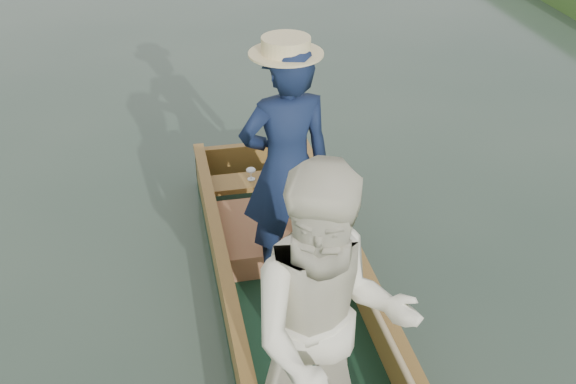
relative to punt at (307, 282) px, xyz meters
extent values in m
plane|color=#283D30|center=(0.05, 0.27, -0.79)|extent=(120.00, 120.00, 0.00)
cube|color=black|center=(0.05, 0.27, -0.75)|extent=(1.10, 5.00, 0.08)
cube|color=olive|center=(-0.46, 0.27, -0.55)|extent=(0.08, 5.00, 0.32)
cube|color=olive|center=(0.56, 0.27, -0.55)|extent=(0.08, 5.00, 0.32)
cube|color=olive|center=(0.05, 2.73, -0.55)|extent=(1.10, 0.08, 0.32)
cube|color=olive|center=(-0.46, 0.27, -0.37)|extent=(0.10, 5.00, 0.04)
cube|color=olive|center=(0.56, 0.27, -0.37)|extent=(0.10, 5.00, 0.04)
cube|color=olive|center=(0.05, 2.17, -0.49)|extent=(0.94, 0.30, 0.05)
imported|color=#111C38|center=(0.07, 1.04, 0.26)|extent=(0.76, 0.54, 1.95)
cylinder|color=beige|center=(0.07, 1.04, 1.19)|extent=(0.52, 0.52, 0.12)
imported|color=beige|center=(-0.07, -0.80, 0.29)|extent=(1.01, 0.81, 2.01)
cube|color=#94362F|center=(0.03, 1.44, -0.60)|extent=(0.85, 0.90, 0.22)
sphere|color=tan|center=(0.30, 1.34, -0.39)|extent=(0.19, 0.19, 0.19)
sphere|color=tan|center=(0.30, 1.33, -0.25)|extent=(0.14, 0.14, 0.14)
sphere|color=tan|center=(0.25, 1.33, -0.18)|extent=(0.05, 0.05, 0.05)
sphere|color=tan|center=(0.35, 1.33, -0.18)|extent=(0.05, 0.05, 0.05)
sphere|color=tan|center=(0.30, 1.28, -0.26)|extent=(0.06, 0.06, 0.06)
sphere|color=tan|center=(0.21, 1.33, -0.36)|extent=(0.07, 0.07, 0.07)
sphere|color=tan|center=(0.38, 1.33, -0.36)|extent=(0.07, 0.07, 0.07)
sphere|color=tan|center=(0.25, 1.32, -0.47)|extent=(0.08, 0.08, 0.08)
sphere|color=tan|center=(0.35, 1.32, -0.47)|extent=(0.08, 0.08, 0.08)
cylinder|color=silver|center=(-0.03, 2.17, -0.46)|extent=(0.07, 0.07, 0.01)
cylinder|color=silver|center=(-0.03, 2.17, -0.42)|extent=(0.01, 0.01, 0.08)
ellipsoid|color=silver|center=(-0.03, 2.17, -0.37)|extent=(0.09, 0.09, 0.05)
cylinder|color=tan|center=(0.48, 0.25, -0.33)|extent=(0.04, 4.57, 0.20)
camera|label=1|loc=(-0.86, -3.56, 2.89)|focal=45.00mm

